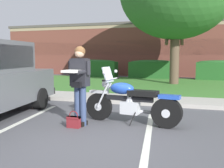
# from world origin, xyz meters

# --- Properties ---
(ground_plane) EXTENTS (140.00, 140.00, 0.00)m
(ground_plane) POSITION_xyz_m (0.00, 0.00, 0.00)
(ground_plane) COLOR #4C4C51
(curb_strip) EXTENTS (60.00, 0.20, 0.12)m
(curb_strip) POSITION_xyz_m (0.00, 3.39, 0.06)
(curb_strip) COLOR #ADA89E
(curb_strip) RESTS_ON ground
(concrete_walk) EXTENTS (60.00, 1.50, 0.08)m
(concrete_walk) POSITION_xyz_m (0.00, 4.24, 0.04)
(concrete_walk) COLOR #ADA89E
(concrete_walk) RESTS_ON ground
(grass_lawn) EXTENTS (60.00, 7.83, 0.06)m
(grass_lawn) POSITION_xyz_m (0.00, 8.90, 0.03)
(grass_lawn) COLOR #3D752D
(grass_lawn) RESTS_ON ground
(stall_stripe_0) EXTENTS (0.69, 4.38, 0.01)m
(stall_stripe_0) POSITION_xyz_m (-1.92, 0.20, 0.00)
(stall_stripe_0) COLOR silver
(stall_stripe_0) RESTS_ON ground
(stall_stripe_1) EXTENTS (0.69, 4.38, 0.01)m
(stall_stripe_1) POSITION_xyz_m (1.00, 0.20, 0.00)
(stall_stripe_1) COLOR silver
(stall_stripe_1) RESTS_ON ground
(motorcycle) EXTENTS (2.24, 0.82, 1.26)m
(motorcycle) POSITION_xyz_m (0.54, 1.12, 0.49)
(motorcycle) COLOR black
(motorcycle) RESTS_ON ground
(rider_person) EXTENTS (0.53, 0.61, 1.70)m
(rider_person) POSITION_xyz_m (-0.55, 0.64, 1.01)
(rider_person) COLOR black
(rider_person) RESTS_ON ground
(handbag) EXTENTS (0.28, 0.13, 0.36)m
(handbag) POSITION_xyz_m (-0.60, 0.44, 0.14)
(handbag) COLOR maroon
(handbag) RESTS_ON ground
(hedge_left) EXTENTS (3.34, 0.90, 1.24)m
(hedge_left) POSITION_xyz_m (-5.05, 12.68, 0.65)
(hedge_left) COLOR #235623
(hedge_left) RESTS_ON ground
(hedge_center_left) EXTENTS (2.94, 0.90, 1.24)m
(hedge_center_left) POSITION_xyz_m (-0.96, 12.68, 0.65)
(hedge_center_left) COLOR #235623
(hedge_center_left) RESTS_ON ground
(hedge_center_right) EXTENTS (2.69, 0.90, 1.24)m
(hedge_center_right) POSITION_xyz_m (3.13, 12.68, 0.65)
(hedge_center_right) COLOR #235623
(hedge_center_right) RESTS_ON ground
(brick_building) EXTENTS (27.90, 9.02, 4.02)m
(brick_building) POSITION_xyz_m (0.31, 19.09, 2.01)
(brick_building) COLOR brown
(brick_building) RESTS_ON ground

